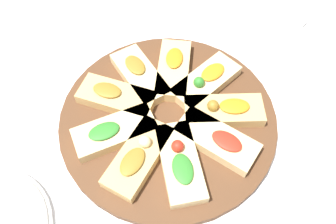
% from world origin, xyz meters
% --- Properties ---
extents(ground_plane, '(3.00, 3.00, 0.00)m').
position_xyz_m(ground_plane, '(0.00, 0.00, 0.00)').
color(ground_plane, white).
extents(serving_board, '(0.44, 0.44, 0.02)m').
position_xyz_m(serving_board, '(0.00, 0.00, 0.01)').
color(serving_board, '#51331E').
rests_on(serving_board, ground_plane).
extents(focaccia_slice_0, '(0.12, 0.17, 0.03)m').
position_xyz_m(focaccia_slice_0, '(-0.04, 0.10, 0.03)').
color(focaccia_slice_0, '#E5C689').
rests_on(focaccia_slice_0, serving_board).
extents(focaccia_slice_1, '(0.17, 0.14, 0.04)m').
position_xyz_m(focaccia_slice_1, '(-0.10, 0.06, 0.03)').
color(focaccia_slice_1, tan).
rests_on(focaccia_slice_1, serving_board).
extents(focaccia_slice_2, '(0.17, 0.09, 0.04)m').
position_xyz_m(focaccia_slice_2, '(-0.11, -0.02, 0.03)').
color(focaccia_slice_2, '#E5C689').
rests_on(focaccia_slice_2, serving_board).
extents(focaccia_slice_3, '(0.15, 0.16, 0.03)m').
position_xyz_m(focaccia_slice_3, '(-0.07, -0.09, 0.03)').
color(focaccia_slice_3, '#DBB775').
rests_on(focaccia_slice_3, serving_board).
extents(focaccia_slice_4, '(0.07, 0.16, 0.03)m').
position_xyz_m(focaccia_slice_4, '(-0.00, -0.11, 0.03)').
color(focaccia_slice_4, '#E5C689').
rests_on(focaccia_slice_4, serving_board).
extents(focaccia_slice_5, '(0.15, 0.16, 0.03)m').
position_xyz_m(focaccia_slice_5, '(0.07, -0.09, 0.03)').
color(focaccia_slice_5, tan).
rests_on(focaccia_slice_5, serving_board).
extents(focaccia_slice_6, '(0.16, 0.09, 0.03)m').
position_xyz_m(focaccia_slice_6, '(0.11, -0.02, 0.03)').
color(focaccia_slice_6, '#E5C689').
rests_on(focaccia_slice_6, serving_board).
extents(focaccia_slice_7, '(0.17, 0.13, 0.04)m').
position_xyz_m(focaccia_slice_7, '(0.10, 0.05, 0.03)').
color(focaccia_slice_7, tan).
rests_on(focaccia_slice_7, serving_board).
extents(focaccia_slice_8, '(0.12, 0.17, 0.04)m').
position_xyz_m(focaccia_slice_8, '(0.04, 0.10, 0.03)').
color(focaccia_slice_8, '#E5C689').
rests_on(focaccia_slice_8, serving_board).
extents(plate_left, '(0.18, 0.18, 0.02)m').
position_xyz_m(plate_left, '(-0.42, -0.14, 0.01)').
color(plate_left, white).
rests_on(plate_left, ground_plane).
extents(napkin_stack, '(0.12, 0.11, 0.01)m').
position_xyz_m(napkin_stack, '(-0.02, -0.35, 0.00)').
color(napkin_stack, white).
rests_on(napkin_stack, ground_plane).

